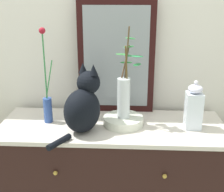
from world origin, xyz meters
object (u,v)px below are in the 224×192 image
(sideboard, at_px, (112,183))
(cat_sitting, at_px, (83,105))
(bowl_porcelain, at_px, (123,121))
(vase_glass_clear, at_px, (124,94))
(mirror_leaning, at_px, (116,57))
(jar_lidded_porcelain, at_px, (194,107))
(vase_slim_green, at_px, (47,100))

(sideboard, height_order, cat_sitting, cat_sitting)
(cat_sitting, relative_size, bowl_porcelain, 1.65)
(sideboard, xyz_separation_m, vase_glass_clear, (0.07, 0.01, 0.60))
(vase_glass_clear, bearing_deg, bowl_porcelain, -146.89)
(mirror_leaning, relative_size, cat_sitting, 1.84)
(sideboard, distance_m, jar_lidded_porcelain, 0.71)
(cat_sitting, height_order, jar_lidded_porcelain, cat_sitting)
(sideboard, distance_m, cat_sitting, 0.58)
(vase_glass_clear, bearing_deg, mirror_leaning, 104.25)
(vase_slim_green, height_order, bowl_porcelain, vase_slim_green)
(jar_lidded_porcelain, bearing_deg, cat_sitting, -173.50)
(sideboard, bearing_deg, jar_lidded_porcelain, -1.99)
(vase_slim_green, bearing_deg, vase_glass_clear, -2.11)
(vase_slim_green, bearing_deg, cat_sitting, -25.69)
(cat_sitting, xyz_separation_m, vase_slim_green, (-0.23, 0.11, -0.02))
(bowl_porcelain, bearing_deg, vase_slim_green, 177.66)
(cat_sitting, bearing_deg, bowl_porcelain, 22.50)
(cat_sitting, distance_m, vase_slim_green, 0.25)
(vase_glass_clear, distance_m, jar_lidded_porcelain, 0.40)
(cat_sitting, distance_m, jar_lidded_porcelain, 0.62)
(mirror_leaning, xyz_separation_m, vase_slim_green, (-0.40, -0.20, -0.22))
(cat_sitting, xyz_separation_m, jar_lidded_porcelain, (0.62, 0.07, -0.03))
(vase_glass_clear, bearing_deg, cat_sitting, -157.36)
(vase_slim_green, bearing_deg, jar_lidded_porcelain, -2.67)
(cat_sitting, bearing_deg, vase_glass_clear, 22.64)
(sideboard, xyz_separation_m, jar_lidded_porcelain, (0.46, -0.02, 0.53))
(vase_slim_green, xyz_separation_m, bowl_porcelain, (0.45, -0.02, -0.11))
(vase_slim_green, bearing_deg, bowl_porcelain, -2.34)
(mirror_leaning, relative_size, bowl_porcelain, 3.03)
(cat_sitting, relative_size, jar_lidded_porcelain, 1.36)
(sideboard, bearing_deg, mirror_leaning, 86.29)
(vase_glass_clear, bearing_deg, sideboard, -174.40)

